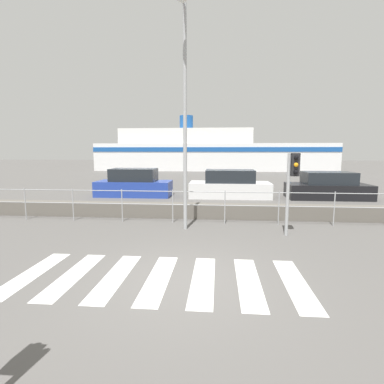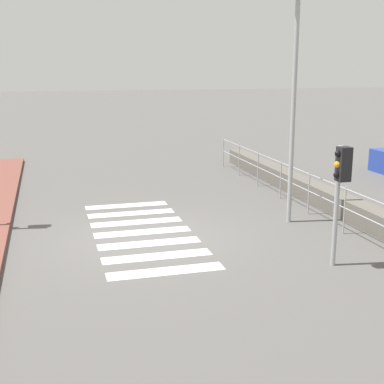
# 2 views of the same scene
# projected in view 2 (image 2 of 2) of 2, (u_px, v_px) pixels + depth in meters

# --- Properties ---
(ground_plane) EXTENTS (160.00, 160.00, 0.00)m
(ground_plane) POSITION_uv_depth(u_px,v_px,m) (146.00, 238.00, 12.83)
(ground_plane) COLOR #565451
(crosswalk) EXTENTS (5.85, 2.40, 0.01)m
(crosswalk) POSITION_uv_depth(u_px,v_px,m) (142.00, 232.00, 13.29)
(crosswalk) COLOR silver
(crosswalk) RESTS_ON ground_plane
(seawall) EXTENTS (18.61, 0.55, 0.55)m
(seawall) POSITION_uv_depth(u_px,v_px,m) (354.00, 211.00, 14.20)
(seawall) COLOR #605B54
(seawall) RESTS_ON ground_plane
(harbor_fence) EXTENTS (16.79, 0.04, 1.19)m
(harbor_fence) POSITION_uv_depth(u_px,v_px,m) (326.00, 194.00, 13.86)
(harbor_fence) COLOR #9EA0A3
(harbor_fence) RESTS_ON ground_plane
(traffic_light_far) EXTENTS (0.34, 0.32, 2.50)m
(traffic_light_far) POSITION_uv_depth(u_px,v_px,m) (340.00, 180.00, 10.57)
(traffic_light_far) COLOR #9EA0A3
(traffic_light_far) RESTS_ON ground_plane
(streetlamp) EXTENTS (0.32, 0.95, 6.99)m
(streetlamp) POSITION_uv_depth(u_px,v_px,m) (290.00, 58.00, 13.18)
(streetlamp) COLOR #9EA0A3
(streetlamp) RESTS_ON ground_plane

